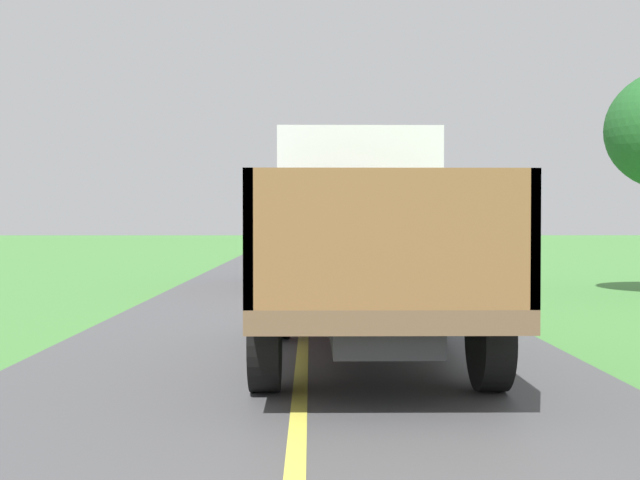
{
  "coord_description": "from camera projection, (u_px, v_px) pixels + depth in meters",
  "views": [
    {
      "loc": [
        0.1,
        1.72,
        1.66
      ],
      "look_at": [
        0.24,
        13.25,
        1.4
      ],
      "focal_mm": 44.84,
      "sensor_mm": 36.0,
      "label": 1
    }
  ],
  "objects": [
    {
      "name": "banana_truck_far",
      "position": [
        323.0,
        229.0,
        21.01
      ],
      "size": [
        2.38,
        5.81,
        2.8
      ],
      "color": "#2D2D30",
      "rests_on": "road_surface"
    },
    {
      "name": "banana_truck_near",
      "position": [
        361.0,
        236.0,
        9.89
      ],
      "size": [
        2.38,
        5.82,
        2.8
      ],
      "color": "#2D2D30",
      "rests_on": "road_surface"
    }
  ]
}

